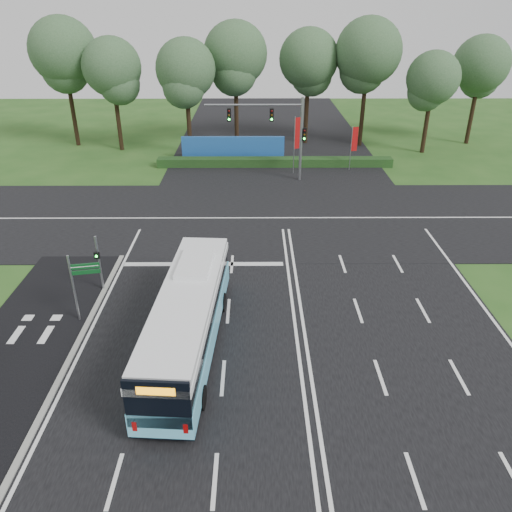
# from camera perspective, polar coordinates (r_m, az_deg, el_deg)

# --- Properties ---
(ground) EXTENTS (120.00, 120.00, 0.00)m
(ground) POSITION_cam_1_polar(r_m,az_deg,el_deg) (25.54, 4.27, -6.33)
(ground) COLOR #254F1A
(ground) RESTS_ON ground
(road_main) EXTENTS (20.00, 120.00, 0.04)m
(road_main) POSITION_cam_1_polar(r_m,az_deg,el_deg) (25.53, 4.27, -6.30)
(road_main) COLOR black
(road_main) RESTS_ON ground
(road_cross) EXTENTS (120.00, 14.00, 0.05)m
(road_cross) POSITION_cam_1_polar(r_m,az_deg,el_deg) (36.10, 2.92, 4.35)
(road_cross) COLOR black
(road_cross) RESTS_ON ground
(bike_path) EXTENTS (5.00, 18.00, 0.06)m
(bike_path) POSITION_cam_1_polar(r_m,az_deg,el_deg) (25.29, -25.13, -9.57)
(bike_path) COLOR black
(bike_path) RESTS_ON ground
(kerb_strip) EXTENTS (0.25, 18.00, 0.12)m
(kerb_strip) POSITION_cam_1_polar(r_m,az_deg,el_deg) (24.38, -19.94, -9.85)
(kerb_strip) COLOR gray
(kerb_strip) RESTS_ON ground
(city_bus) EXTENTS (3.07, 11.42, 3.24)m
(city_bus) POSITION_cam_1_polar(r_m,az_deg,el_deg) (22.23, -7.77, -7.17)
(city_bus) COLOR #6DD9FE
(city_bus) RESTS_ON ground
(pedestrian_signal) EXTENTS (0.29, 0.41, 3.21)m
(pedestrian_signal) POSITION_cam_1_polar(r_m,az_deg,el_deg) (27.63, -17.53, -0.63)
(pedestrian_signal) COLOR gray
(pedestrian_signal) RESTS_ON ground
(street_sign) EXTENTS (1.38, 0.33, 3.59)m
(street_sign) POSITION_cam_1_polar(r_m,az_deg,el_deg) (25.11, -19.55, -2.53)
(street_sign) COLOR gray
(street_sign) RESTS_ON ground
(banner_flag_mid) EXTENTS (0.70, 0.34, 5.09)m
(banner_flag_mid) POSITION_cam_1_polar(r_m,az_deg,el_deg) (45.10, 4.72, 13.41)
(banner_flag_mid) COLOR gray
(banner_flag_mid) RESTS_ON ground
(banner_flag_right) EXTENTS (0.59, 0.18, 4.04)m
(banner_flag_right) POSITION_cam_1_polar(r_m,az_deg,el_deg) (46.81, 11.12, 12.72)
(banner_flag_right) COLOR gray
(banner_flag_right) RESTS_ON ground
(traffic_light_gantry) EXTENTS (8.41, 0.28, 7.00)m
(traffic_light_gantry) POSITION_cam_1_polar(r_m,az_deg,el_deg) (42.78, 2.76, 14.59)
(traffic_light_gantry) COLOR gray
(traffic_light_gantry) RESTS_ON ground
(hedge) EXTENTS (22.00, 1.20, 0.80)m
(hedge) POSITION_cam_1_polar(r_m,az_deg,el_deg) (47.73, 2.16, 10.67)
(hedge) COLOR #143413
(hedge) RESTS_ON ground
(blue_hoarding) EXTENTS (10.00, 0.30, 2.20)m
(blue_hoarding) POSITION_cam_1_polar(r_m,az_deg,el_deg) (49.94, -2.64, 12.26)
(blue_hoarding) COLOR #1E55A5
(blue_hoarding) RESTS_ON ground
(eucalyptus_row) EXTENTS (48.33, 9.84, 12.77)m
(eucalyptus_row) POSITION_cam_1_polar(r_m,az_deg,el_deg) (53.05, 0.64, 21.53)
(eucalyptus_row) COLOR black
(eucalyptus_row) RESTS_ON ground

